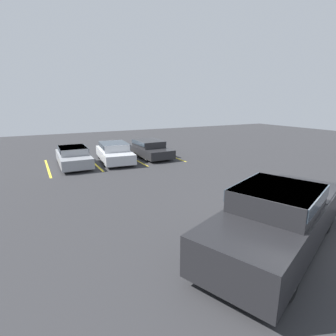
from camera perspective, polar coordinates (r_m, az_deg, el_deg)
name	(u,v)px	position (r m, az deg, el deg)	size (l,w,h in m)	color
ground_plane	(295,239)	(8.63, 25.91, -13.73)	(60.00, 60.00, 0.00)	#2D2D30
stall_stripe_a	(48,168)	(17.12, -24.69, 0.00)	(0.12, 4.81, 0.01)	yellow
stall_stripe_b	(94,163)	(17.43, -15.79, 1.03)	(0.12, 4.81, 0.01)	yellow
stall_stripe_c	(134,159)	(18.15, -7.40, 1.97)	(0.12, 4.81, 0.01)	yellow
stall_stripe_d	(169,155)	(19.23, 0.21, 2.79)	(0.12, 4.81, 0.01)	yellow
pickup_truck	(279,215)	(7.71, 23.08, -9.46)	(6.38, 4.13, 1.76)	black
parked_sedan_a	(73,156)	(17.03, -19.92, 2.52)	(1.82, 4.24, 1.16)	gray
parked_sedan_b	(114,152)	(17.55, -11.61, 3.53)	(2.21, 4.58, 1.22)	#B7BABF
parked_sedan_c	(149,148)	(18.69, -4.17, 4.36)	(1.92, 4.44, 1.17)	#232326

